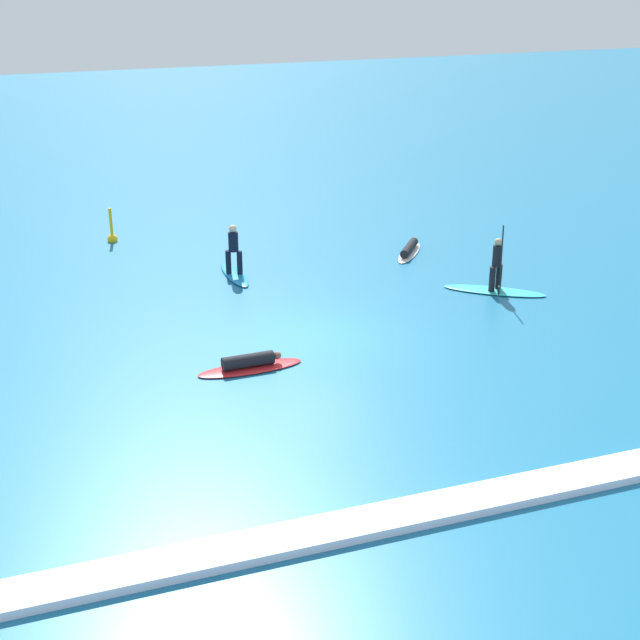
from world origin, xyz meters
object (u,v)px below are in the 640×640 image
surfer_on_white_board (409,249)px  marker_buoy (112,236)px  surfer_on_blue_board (234,261)px  surfer_on_red_board (250,364)px  surfer_on_teal_board (495,280)px

surfer_on_white_board → marker_buoy: size_ratio=1.70×
surfer_on_blue_board → surfer_on_red_board: bearing=166.7°
surfer_on_blue_board → surfer_on_teal_board: bearing=-121.5°
surfer_on_red_board → surfer_on_blue_board: size_ratio=1.10×
surfer_on_teal_board → marker_buoy: (-10.67, 9.30, -0.18)m
surfer_on_red_board → surfer_on_white_board: surfer_on_red_board is taller
surfer_on_red_board → surfer_on_blue_board: surfer_on_blue_board is taller
marker_buoy → surfer_on_blue_board: bearing=-57.3°
surfer_on_white_board → surfer_on_blue_board: bearing=129.3°
surfer_on_red_board → surfer_on_white_board: size_ratio=1.21×
surfer_on_teal_board → surfer_on_red_board: (-8.77, -2.87, -0.24)m
surfer_on_red_board → marker_buoy: marker_buoy is taller
surfer_on_blue_board → surfer_on_white_board: (6.44, 0.24, -0.36)m
surfer_on_red_board → marker_buoy: 12.32m
surfer_on_teal_board → marker_buoy: bearing=174.2°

